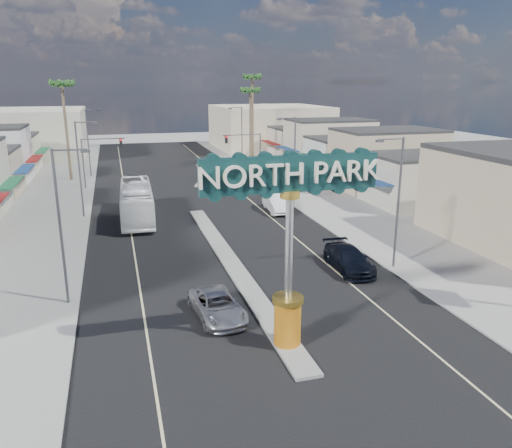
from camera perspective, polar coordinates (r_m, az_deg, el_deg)
ground at (r=50.62m, az=-7.02°, el=1.61°), size 160.00×160.00×0.00m
road at (r=50.61m, az=-7.02°, el=1.61°), size 20.00×120.00×0.01m
median_island at (r=35.55m, az=-2.89°, el=-4.39°), size 1.30×30.00×0.16m
sidewalk_left at (r=50.48m, az=-22.90°, el=0.48°), size 8.00×120.00×0.12m
sidewalk_right at (r=54.45m, az=7.69°, el=2.67°), size 8.00×120.00×0.12m
storefront_row_right at (r=69.71m, az=11.12°, el=7.87°), size 12.00×42.00×6.00m
backdrop_far_left at (r=95.00m, az=-25.06°, el=9.37°), size 20.00×20.00×8.00m
backdrop_far_right at (r=98.39m, az=1.54°, el=11.01°), size 20.00×20.00×8.00m
gateway_sign at (r=22.73m, az=3.84°, el=-0.66°), size 8.20×1.50×9.15m
traffic_signal_left at (r=63.05m, az=-17.57°, el=7.77°), size 5.09×0.45×6.00m
traffic_signal_right at (r=65.18m, az=-1.07°, el=8.75°), size 5.09×0.45×6.00m
streetlight_l_near at (r=29.59m, az=-21.23°, el=0.46°), size 2.03×0.22×9.00m
streetlight_l_mid at (r=49.15m, az=-19.39°, el=6.43°), size 2.03×0.22×9.00m
streetlight_l_far at (r=70.95m, az=-18.53°, el=9.17°), size 2.03×0.22×9.00m
streetlight_r_near at (r=34.44m, az=15.77°, el=3.01°), size 2.03×0.22×9.00m
streetlight_r_mid at (r=52.21m, az=4.27°, el=7.79°), size 2.03×0.22×9.00m
streetlight_r_far at (r=73.10m, az=-1.75°, el=10.15°), size 2.03×0.22×9.00m
palm_left_far at (r=68.74m, az=-21.27°, el=14.12°), size 2.60×2.60×13.10m
palm_right_mid at (r=77.28m, az=-0.64°, el=14.58°), size 2.60×2.60×12.10m
palm_right_far at (r=83.57m, az=-0.40°, el=15.90°), size 2.60×2.60×14.10m
suv_left at (r=27.54m, az=-4.45°, el=-9.30°), size 2.78×5.17×1.38m
suv_right at (r=34.66m, az=10.55°, el=-3.96°), size 2.39×5.43×1.55m
car_parked_left at (r=50.69m, az=-13.34°, el=2.20°), size 1.99×4.56×1.53m
car_parked_right at (r=49.53m, az=2.40°, el=2.45°), size 2.25×5.49×1.77m
city_bus at (r=47.91m, az=-13.48°, el=2.52°), size 3.22×12.07×3.34m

